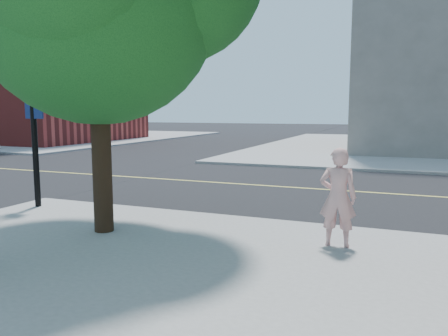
% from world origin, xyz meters
% --- Properties ---
extents(ground, '(140.00, 140.00, 0.00)m').
position_xyz_m(ground, '(0.00, 0.00, 0.00)').
color(ground, black).
rests_on(ground, ground).
extents(road_ew, '(140.00, 9.00, 0.01)m').
position_xyz_m(road_ew, '(0.00, 4.50, 0.01)').
color(road_ew, black).
rests_on(road_ew, ground).
extents(sidewalk_nw, '(26.00, 25.00, 0.12)m').
position_xyz_m(sidewalk_nw, '(-23.00, 21.50, 0.06)').
color(sidewalk_nw, gray).
rests_on(sidewalk_nw, ground).
extents(church, '(15.20, 12.00, 14.40)m').
position_xyz_m(church, '(-20.00, 18.00, 7.18)').
color(church, maroon).
rests_on(church, sidewalk_nw).
extents(man_on_phone, '(0.62, 0.43, 1.64)m').
position_xyz_m(man_on_phone, '(6.51, -1.37, 0.94)').
color(man_on_phone, '#D89F9D').
rests_on(man_on_phone, sidewalk_se).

